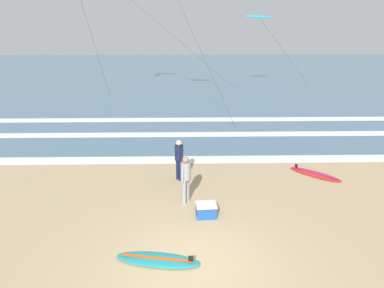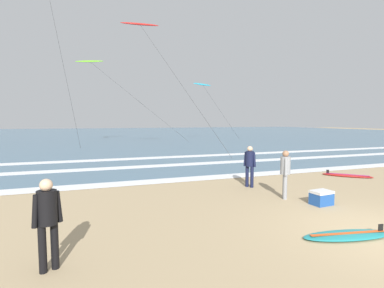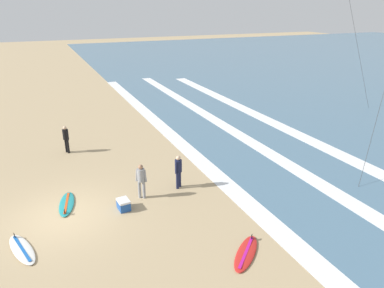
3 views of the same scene
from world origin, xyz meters
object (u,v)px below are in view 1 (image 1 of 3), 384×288
Objects in this scene: kite_cyan_mid_center at (259,17)px; surfboard_left_pile at (158,260)px; surfer_mid_group at (186,175)px; surfer_foreground_main at (179,156)px; surfboard_right_spare at (315,174)px; cooler_box at (206,210)px.

surfboard_left_pile is at bearing -105.64° from kite_cyan_mid_center.
surfboard_left_pile is (-0.70, -3.11, -0.91)m from surfer_mid_group.
surfer_mid_group is (0.24, -1.82, 0.00)m from surfer_foreground_main.
surfer_mid_group is 3.32m from surfboard_left_pile.
surfer_mid_group is 0.19× the size of kite_cyan_mid_center.
surfboard_right_spare is 25.54m from kite_cyan_mid_center.
surfboard_left_pile is 7.87m from surfboard_right_spare.
surfer_mid_group is 0.83× the size of surfboard_right_spare.
surfboard_right_spare is at bearing -95.80° from kite_cyan_mid_center.
surfboard_left_pile is 0.26× the size of kite_cyan_mid_center.
cooler_box reaches higher than surfboard_right_spare.
cooler_box is (1.31, 2.15, 0.18)m from surfboard_left_pile.
surfboard_left_pile is at bearing -95.29° from surfer_foreground_main.
surfer_foreground_main is 3.01m from cooler_box.
cooler_box is at bearing -145.25° from surfboard_right_spare.
surfer_foreground_main is 0.83× the size of surfboard_right_spare.
surfboard_right_spare is 0.23× the size of kite_cyan_mid_center.
surfer_mid_group is 2.47× the size of cooler_box.
surfer_foreground_main reaches higher than surfboard_right_spare.
kite_cyan_mid_center is at bearing 74.02° from surfer_mid_group.
surfboard_right_spare is (5.38, 0.35, -0.91)m from surfer_foreground_main.
surfer_mid_group is at bearing -82.40° from surfer_foreground_main.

